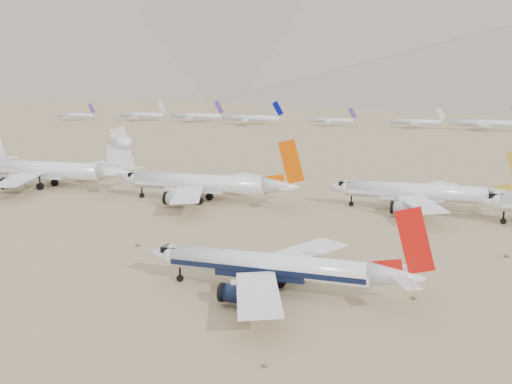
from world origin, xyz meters
TOP-DOWN VIEW (x-y plane):
  - ground at (0.00, 0.00)m, footprint 7000.00×7000.00m
  - main_airliner at (4.44, -2.75)m, footprint 42.99×41.99m
  - row2_gold_tail at (19.52, 68.17)m, footprint 46.31×45.29m
  - row2_orange_tail at (-35.97, 60.08)m, footprint 49.93×48.84m
  - row2_white_trijet at (-89.07, 64.60)m, footprint 54.70×53.46m
  - distant_storage_row at (46.44, 335.79)m, footprint 627.84×56.00m
  - mountain_range at (70.18, 1648.01)m, footprint 7354.00×3024.00m

SIDE VIEW (x-z plane):
  - ground at x=0.00m, z-range 0.00..0.00m
  - main_airliner at x=4.44m, z-range -3.41..11.76m
  - distant_storage_row at x=46.44m, z-range -3.58..12.45m
  - row2_gold_tail at x=19.52m, z-range -3.63..12.85m
  - row2_orange_tail at x=-35.97m, z-range -3.91..13.90m
  - row2_white_trijet at x=-89.07m, z-range -4.08..15.30m
  - mountain_range at x=70.18m, z-range -44.68..425.32m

